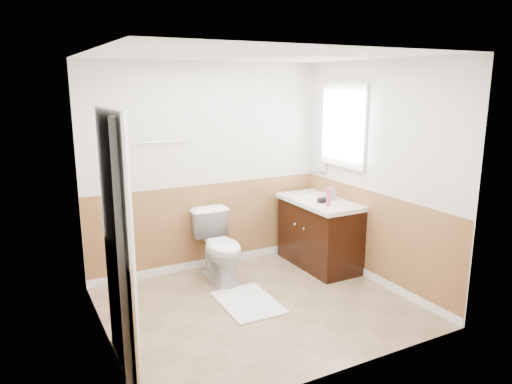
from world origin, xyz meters
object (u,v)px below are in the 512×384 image
toilet (220,247)px  vanity_cabinet (319,235)px  bath_mat (248,302)px  soap_dispenser (332,192)px  lotion_bottle (329,197)px

toilet → vanity_cabinet: toilet is taller
bath_mat → soap_dispenser: bearing=19.0°
bath_mat → lotion_bottle: (1.18, 0.25, 0.95)m
toilet → lotion_bottle: bearing=-19.7°
bath_mat → lotion_bottle: 1.54m
bath_mat → lotion_bottle: size_ratio=3.64×
soap_dispenser → toilet: bearing=171.0°
bath_mat → vanity_cabinet: vanity_cabinet is taller
toilet → bath_mat: (0.00, -0.71, -0.39)m
toilet → bath_mat: 0.81m
vanity_cabinet → bath_mat: bearing=-156.9°
toilet → bath_mat: bearing=-88.6°
soap_dispenser → lotion_bottle: bearing=-133.3°
toilet → bath_mat: toilet is taller
bath_mat → vanity_cabinet: 1.45m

